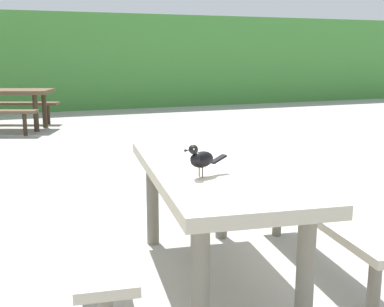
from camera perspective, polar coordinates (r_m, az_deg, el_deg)
ground_plane at (r=3.28m, az=2.28°, el=-13.74°), size 60.00×60.00×0.00m
hedge_wall at (r=13.38m, az=-16.15°, el=10.17°), size 28.00×1.99×2.37m
picnic_table_foreground at (r=2.99m, az=2.54°, el=-4.85°), size 1.89×1.91×0.74m
bird_grackle at (r=2.65m, az=0.98°, el=-0.57°), size 0.28×0.13×0.18m
picnic_table_mid_left at (r=9.80m, az=-21.17°, el=5.83°), size 2.20×2.18×0.74m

